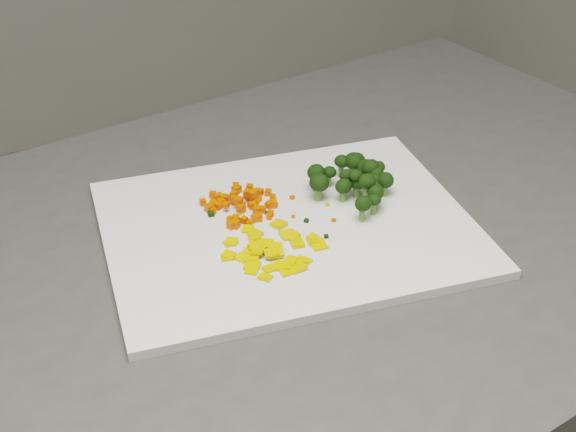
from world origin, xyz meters
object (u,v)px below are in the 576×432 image
cutting_board (288,228)px  carrot_pile (238,198)px  broccoli_pile (357,178)px  pepper_pile (273,245)px

cutting_board → carrot_pile: carrot_pile is taller
cutting_board → broccoli_pile: size_ratio=3.75×
pepper_pile → broccoli_pile: size_ratio=0.97×
cutting_board → carrot_pile: (-0.03, 0.06, 0.02)m
carrot_pile → broccoli_pile: bearing=-21.0°
cutting_board → pepper_pile: size_ratio=3.88×
broccoli_pile → cutting_board: bearing=-175.2°
cutting_board → broccoli_pile: bearing=4.8°
carrot_pile → cutting_board: bearing=-61.3°
pepper_pile → carrot_pile: bearing=84.5°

